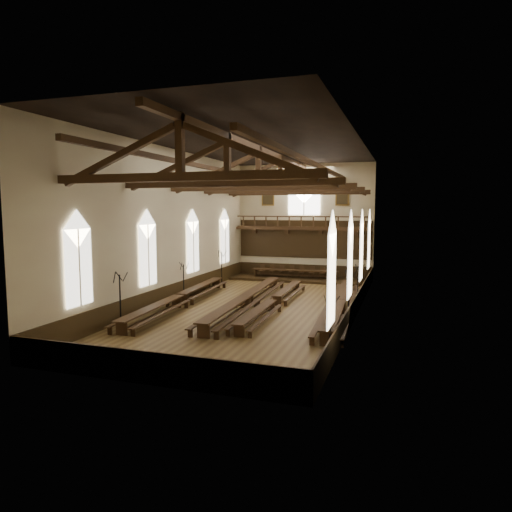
{
  "coord_description": "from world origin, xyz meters",
  "views": [
    {
      "loc": [
        8.6,
        -26.43,
        6.16
      ],
      "look_at": [
        -0.65,
        1.5,
        3.07
      ],
      "focal_mm": 32.0,
      "sensor_mm": 36.0,
      "label": 1
    }
  ],
  "objects_px": {
    "high_table": "(294,271)",
    "candelabrum_left_near": "(121,309)",
    "dais": "(294,279)",
    "candelabrum_right_near": "(330,333)",
    "refectory_row_d": "(339,303)",
    "candelabrum_left_far": "(222,274)",
    "refectory_row_c": "(274,301)",
    "candelabrum_left_mid": "(184,288)",
    "refectory_row_a": "(180,297)",
    "candelabrum_right_far": "(358,288)",
    "candelabrum_right_mid": "(349,302)",
    "refectory_row_b": "(247,298)"
  },
  "relations": [
    {
      "from": "dais",
      "to": "candelabrum_left_far",
      "type": "height_order",
      "value": "candelabrum_left_far"
    },
    {
      "from": "candelabrum_right_near",
      "to": "candelabrum_right_far",
      "type": "height_order",
      "value": "candelabrum_right_near"
    },
    {
      "from": "refectory_row_d",
      "to": "high_table",
      "type": "xyz_separation_m",
      "value": [
        -5.38,
        10.95,
        0.23
      ]
    },
    {
      "from": "dais",
      "to": "candelabrum_right_far",
      "type": "bearing_deg",
      "value": -47.23
    },
    {
      "from": "refectory_row_d",
      "to": "candelabrum_right_far",
      "type": "relative_size",
      "value": 6.22
    },
    {
      "from": "refectory_row_d",
      "to": "candelabrum_right_near",
      "type": "distance_m",
      "value": 7.35
    },
    {
      "from": "refectory_row_c",
      "to": "high_table",
      "type": "distance_m",
      "value": 11.35
    },
    {
      "from": "refectory_row_c",
      "to": "candelabrum_left_mid",
      "type": "height_order",
      "value": "candelabrum_left_mid"
    },
    {
      "from": "refectory_row_d",
      "to": "candelabrum_left_mid",
      "type": "bearing_deg",
      "value": 178.08
    },
    {
      "from": "candelabrum_right_mid",
      "to": "candelabrum_right_far",
      "type": "xyz_separation_m",
      "value": [
        0.0,
        5.13,
        -0.08
      ]
    },
    {
      "from": "refectory_row_c",
      "to": "candelabrum_right_mid",
      "type": "bearing_deg",
      "value": -4.37
    },
    {
      "from": "refectory_row_a",
      "to": "candelabrum_left_near",
      "type": "xyz_separation_m",
      "value": [
        -0.65,
        -5.31,
        0.32
      ]
    },
    {
      "from": "candelabrum_left_near",
      "to": "candelabrum_right_mid",
      "type": "xyz_separation_m",
      "value": [
        11.1,
        6.15,
        -0.07
      ]
    },
    {
      "from": "refectory_row_d",
      "to": "high_table",
      "type": "bearing_deg",
      "value": 116.16
    },
    {
      "from": "high_table",
      "to": "candelabrum_left_near",
      "type": "height_order",
      "value": "candelabrum_left_near"
    },
    {
      "from": "refectory_row_c",
      "to": "dais",
      "type": "height_order",
      "value": "refectory_row_c"
    },
    {
      "from": "refectory_row_d",
      "to": "candelabrum_right_far",
      "type": "height_order",
      "value": "candelabrum_right_far"
    },
    {
      "from": "refectory_row_c",
      "to": "candelabrum_left_mid",
      "type": "xyz_separation_m",
      "value": [
        -6.5,
        0.66,
        0.28
      ]
    },
    {
      "from": "refectory_row_a",
      "to": "refectory_row_d",
      "type": "xyz_separation_m",
      "value": [
        9.83,
        1.5,
        0.02
      ]
    },
    {
      "from": "refectory_row_a",
      "to": "candelabrum_left_far",
      "type": "relative_size",
      "value": 5.23
    },
    {
      "from": "high_table",
      "to": "candelabrum_left_mid",
      "type": "distance_m",
      "value": 11.76
    },
    {
      "from": "candelabrum_left_mid",
      "to": "dais",
      "type": "bearing_deg",
      "value": 64.29
    },
    {
      "from": "candelabrum_left_mid",
      "to": "candelabrum_right_near",
      "type": "distance_m",
      "value": 13.49
    },
    {
      "from": "high_table",
      "to": "candelabrum_right_mid",
      "type": "height_order",
      "value": "candelabrum_right_mid"
    },
    {
      "from": "dais",
      "to": "candelabrum_right_near",
      "type": "height_order",
      "value": "candelabrum_right_near"
    },
    {
      "from": "refectory_row_a",
      "to": "high_table",
      "type": "xyz_separation_m",
      "value": [
        4.45,
        12.45,
        0.24
      ]
    },
    {
      "from": "candelabrum_right_mid",
      "to": "refectory_row_a",
      "type": "bearing_deg",
      "value": -175.43
    },
    {
      "from": "refectory_row_d",
      "to": "candelabrum_left_far",
      "type": "bearing_deg",
      "value": 146.23
    },
    {
      "from": "candelabrum_left_mid",
      "to": "candelabrum_right_mid",
      "type": "distance_m",
      "value": 11.15
    },
    {
      "from": "refectory_row_c",
      "to": "refectory_row_a",
      "type": "bearing_deg",
      "value": -168.53
    },
    {
      "from": "dais",
      "to": "candelabrum_right_far",
      "type": "height_order",
      "value": "candelabrum_right_far"
    },
    {
      "from": "candelabrum_left_near",
      "to": "candelabrum_right_near",
      "type": "height_order",
      "value": "candelabrum_left_near"
    },
    {
      "from": "candelabrum_left_mid",
      "to": "refectory_row_a",
      "type": "bearing_deg",
      "value": -70.52
    },
    {
      "from": "candelabrum_left_mid",
      "to": "candelabrum_right_far",
      "type": "bearing_deg",
      "value": 20.34
    },
    {
      "from": "refectory_row_c",
      "to": "high_table",
      "type": "relative_size",
      "value": 1.84
    },
    {
      "from": "refectory_row_a",
      "to": "refectory_row_c",
      "type": "xyz_separation_m",
      "value": [
        5.85,
        1.19,
        -0.06
      ]
    },
    {
      "from": "refectory_row_b",
      "to": "candelabrum_left_near",
      "type": "bearing_deg",
      "value": -127.11
    },
    {
      "from": "refectory_row_b",
      "to": "candelabrum_right_near",
      "type": "xyz_separation_m",
      "value": [
        6.32,
        -6.84,
        0.14
      ]
    },
    {
      "from": "dais",
      "to": "refectory_row_d",
      "type": "bearing_deg",
      "value": -63.84
    },
    {
      "from": "high_table",
      "to": "candelabrum_right_near",
      "type": "distance_m",
      "value": 19.23
    },
    {
      "from": "dais",
      "to": "candelabrum_left_mid",
      "type": "bearing_deg",
      "value": -115.71
    },
    {
      "from": "refectory_row_b",
      "to": "candelabrum_left_mid",
      "type": "bearing_deg",
      "value": 170.08
    },
    {
      "from": "candelabrum_right_near",
      "to": "candelabrum_left_mid",
      "type": "bearing_deg",
      "value": 145.35
    },
    {
      "from": "candelabrum_left_mid",
      "to": "refectory_row_c",
      "type": "bearing_deg",
      "value": -5.81
    },
    {
      "from": "candelabrum_left_far",
      "to": "candelabrum_left_mid",
      "type": "bearing_deg",
      "value": -90.0
    },
    {
      "from": "refectory_row_a",
      "to": "candelabrum_right_far",
      "type": "bearing_deg",
      "value": 29.71
    },
    {
      "from": "candelabrum_left_mid",
      "to": "candelabrum_right_mid",
      "type": "xyz_separation_m",
      "value": [
        11.1,
        -1.01,
        0.03
      ]
    },
    {
      "from": "refectory_row_d",
      "to": "candelabrum_right_near",
      "type": "xyz_separation_m",
      "value": [
        0.62,
        -7.32,
        0.16
      ]
    },
    {
      "from": "high_table",
      "to": "candelabrum_left_far",
      "type": "height_order",
      "value": "candelabrum_left_far"
    },
    {
      "from": "refectory_row_c",
      "to": "dais",
      "type": "relative_size",
      "value": 1.21
    }
  ]
}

